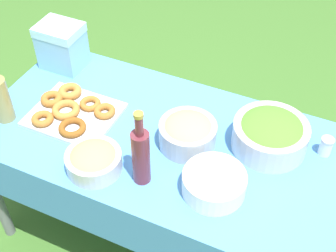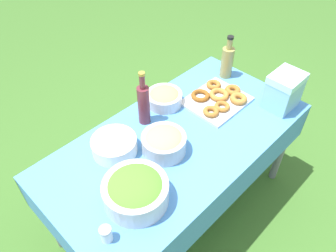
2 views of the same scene
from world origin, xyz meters
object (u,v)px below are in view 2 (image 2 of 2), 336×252
at_px(olive_oil_bottle, 227,61).
at_px(cooler_box, 284,91).
at_px(salad_bowl, 136,191).
at_px(bread_bowl, 164,97).
at_px(plate_stack, 114,145).
at_px(wine_bottle, 144,103).
at_px(donut_platter, 219,98).
at_px(pasta_bowl, 164,142).

bearing_deg(olive_oil_bottle, cooler_box, 87.75).
xyz_separation_m(salad_bowl, bread_bowl, (-0.56, -0.39, -0.02)).
height_order(plate_stack, wine_bottle, wine_bottle).
xyz_separation_m(salad_bowl, donut_platter, (-0.81, -0.17, -0.05)).
bearing_deg(donut_platter, plate_stack, -10.56).
bearing_deg(plate_stack, wine_bottle, -167.37).
bearing_deg(cooler_box, salad_bowl, -6.22).
relative_size(pasta_bowl, plate_stack, 0.99).
distance_m(pasta_bowl, plate_stack, 0.25).
relative_size(plate_stack, olive_oil_bottle, 0.81).
xyz_separation_m(pasta_bowl, wine_bottle, (-0.08, -0.24, 0.07)).
relative_size(wine_bottle, bread_bowl, 1.56).
bearing_deg(plate_stack, olive_oil_bottle, -179.72).
distance_m(olive_oil_bottle, bread_bowl, 0.50).
xyz_separation_m(salad_bowl, cooler_box, (-1.03, 0.11, 0.04)).
bearing_deg(wine_bottle, plate_stack, 12.63).
bearing_deg(bread_bowl, pasta_bowl, 44.74).
distance_m(pasta_bowl, donut_platter, 0.52).
xyz_separation_m(donut_platter, wine_bottle, (0.43, -0.19, 0.11)).
xyz_separation_m(salad_bowl, pasta_bowl, (-0.30, -0.12, -0.01)).
relative_size(salad_bowl, bread_bowl, 1.39).
distance_m(plate_stack, olive_oil_bottle, 0.93).
bearing_deg(salad_bowl, cooler_box, 173.78).
xyz_separation_m(olive_oil_bottle, cooler_box, (0.02, 0.42, -0.00)).
relative_size(donut_platter, cooler_box, 1.71).
relative_size(olive_oil_bottle, cooler_box, 1.31).
xyz_separation_m(donut_platter, olive_oil_bottle, (-0.24, -0.13, 0.09)).
relative_size(donut_platter, olive_oil_bottle, 1.30).
distance_m(plate_stack, wine_bottle, 0.28).
bearing_deg(cooler_box, bread_bowl, -46.85).
bearing_deg(salad_bowl, wine_bottle, -136.56).
distance_m(salad_bowl, wine_bottle, 0.52).
bearing_deg(cooler_box, donut_platter, -51.48).
relative_size(donut_platter, wine_bottle, 1.13).
bearing_deg(donut_platter, salad_bowl, 11.92).
relative_size(pasta_bowl, bread_bowl, 1.07).
bearing_deg(bread_bowl, wine_bottle, 9.26).
bearing_deg(donut_platter, bread_bowl, -41.72).
bearing_deg(wine_bottle, salad_bowl, 43.44).
height_order(salad_bowl, donut_platter, salad_bowl).
xyz_separation_m(plate_stack, olive_oil_bottle, (-0.93, -0.00, 0.07)).
distance_m(donut_platter, cooler_box, 0.37).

